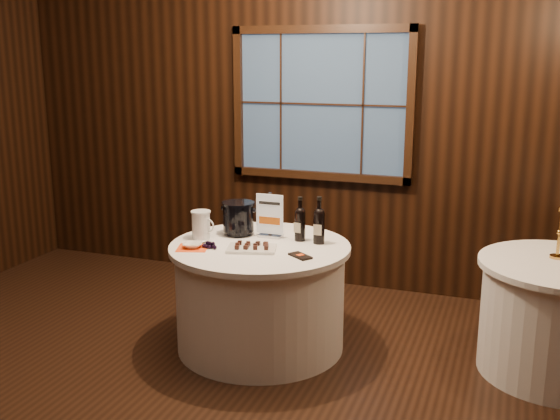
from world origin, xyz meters
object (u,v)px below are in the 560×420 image
at_px(port_bottle_left, 300,222).
at_px(side_table, 559,318).
at_px(sign_stand, 270,222).
at_px(grape_bunch, 211,245).
at_px(glass_pitcher, 201,225).
at_px(cracker_bowl, 193,245).
at_px(main_table, 260,296).
at_px(chocolate_plate, 252,247).
at_px(brass_candlestick, 559,240).
at_px(chocolate_box, 300,256).
at_px(ice_bucket, 238,218).
at_px(port_bottle_right, 319,223).

bearing_deg(port_bottle_left, side_table, 15.88).
distance_m(sign_stand, grape_bunch, 0.50).
distance_m(glass_pitcher, cracker_bowl, 0.26).
height_order(main_table, side_table, same).
bearing_deg(cracker_bowl, chocolate_plate, 13.51).
relative_size(chocolate_plate, brass_candlestick, 1.09).
xyz_separation_m(main_table, grape_bunch, (-0.29, -0.19, 0.40)).
bearing_deg(main_table, chocolate_box, -25.77).
bearing_deg(grape_bunch, main_table, 32.22).
xyz_separation_m(main_table, glass_pitcher, (-0.46, 0.00, 0.49)).
relative_size(side_table, grape_bunch, 5.77).
bearing_deg(ice_bucket, side_table, 2.90).
bearing_deg(main_table, ice_bucket, 142.83).
distance_m(ice_bucket, grape_bunch, 0.39).
relative_size(port_bottle_right, grape_bunch, 1.81).
relative_size(main_table, glass_pitcher, 6.23).
xyz_separation_m(ice_bucket, brass_candlestick, (2.20, 0.21, -0.01)).
distance_m(chocolate_plate, brass_candlestick, 2.03).
bearing_deg(brass_candlestick, ice_bucket, -174.67).
relative_size(grape_bunch, cracker_bowl, 1.39).
xyz_separation_m(main_table, side_table, (2.00, 0.30, 0.00)).
bearing_deg(brass_candlestick, glass_pitcher, -170.84).
bearing_deg(port_bottle_right, ice_bucket, 177.84).
relative_size(main_table, chocolate_box, 7.62).
relative_size(chocolate_plate, glass_pitcher, 1.83).
distance_m(port_bottle_left, ice_bucket, 0.48).
distance_m(main_table, side_table, 2.02).
relative_size(main_table, port_bottle_left, 3.98).
distance_m(main_table, port_bottle_right, 0.67).
bearing_deg(cracker_bowl, brass_candlestick, 14.86).
bearing_deg(chocolate_plate, chocolate_box, -5.38).
bearing_deg(brass_candlestick, chocolate_box, -160.53).
relative_size(glass_pitcher, cracker_bowl, 1.53).
bearing_deg(port_bottle_left, chocolate_box, -58.44).
distance_m(main_table, glass_pitcher, 0.67).
bearing_deg(main_table, cracker_bowl, -149.98).
bearing_deg(chocolate_plate, cracker_bowl, -166.49).
distance_m(grape_bunch, glass_pitcher, 0.26).
height_order(ice_bucket, chocolate_box, ice_bucket).
distance_m(ice_bucket, chocolate_box, 0.71).
distance_m(main_table, sign_stand, 0.54).
height_order(port_bottle_right, ice_bucket, port_bottle_right).
height_order(main_table, port_bottle_left, port_bottle_left).
xyz_separation_m(port_bottle_right, grape_bunch, (-0.67, -0.36, -0.13)).
distance_m(chocolate_plate, grape_bunch, 0.29).
height_order(sign_stand, cracker_bowl, sign_stand).
distance_m(sign_stand, chocolate_plate, 0.36).
relative_size(port_bottle_left, chocolate_box, 1.91).
bearing_deg(cracker_bowl, port_bottle_right, 27.67).
xyz_separation_m(port_bottle_right, chocolate_box, (-0.02, -0.35, -0.14)).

